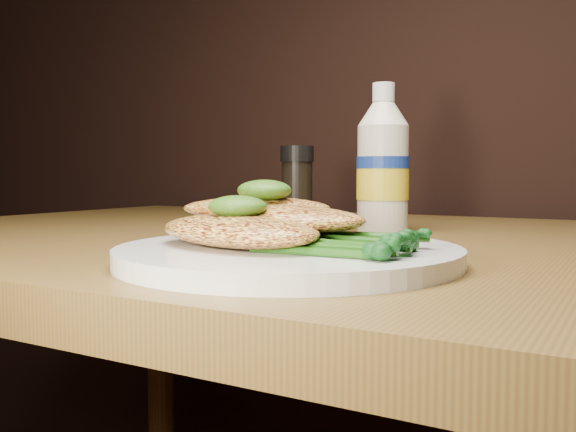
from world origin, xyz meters
The scene contains 9 objects.
plate centered at (0.11, 0.82, 0.76)m, with size 0.28×0.28×0.01m, color white.
chicken_front centered at (0.07, 0.79, 0.78)m, with size 0.16×0.09×0.03m, color #F8B84F.
chicken_mid centered at (0.09, 0.84, 0.79)m, with size 0.15×0.08×0.02m, color #F8B84F.
chicken_back centered at (0.05, 0.86, 0.79)m, with size 0.13×0.07×0.02m, color #F8B84F.
pesto_front centered at (0.07, 0.80, 0.80)m, with size 0.05×0.05×0.02m, color #153407.
pesto_back centered at (0.06, 0.85, 0.81)m, with size 0.05×0.05×0.02m, color #153407.
broccolini_bundle centered at (0.16, 0.81, 0.78)m, with size 0.14×0.11×0.02m, color #1D4D11, non-canonical shape.
mayo_bottle centered at (0.07, 1.12, 0.84)m, with size 0.07×0.07×0.19m, color beige, non-canonical shape.
pepper_grinder centered at (-0.05, 1.11, 0.80)m, with size 0.05×0.05×0.11m, color black, non-canonical shape.
Camera 1 is at (0.36, 0.38, 0.82)m, focal length 38.97 mm.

